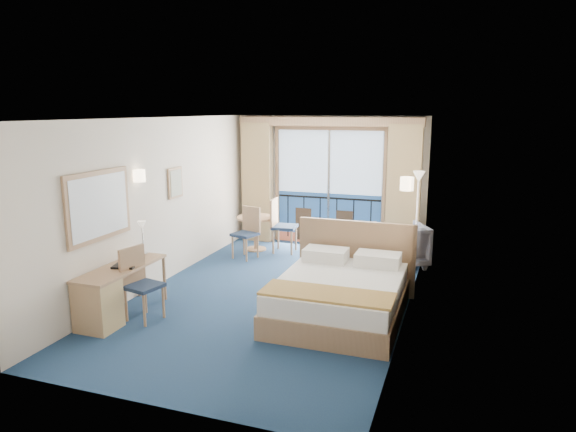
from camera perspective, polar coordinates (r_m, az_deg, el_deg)
The scene contains 22 objects.
floor at distance 8.07m, azimuth -1.41°, elevation -8.70°, with size 6.50×6.50×0.00m, color navy.
room_walls at distance 7.63m, azimuth -1.47°, elevation 3.89°, with size 4.04×6.54×2.72m.
balcony_door at distance 10.77m, azimuth 4.51°, elevation 2.76°, with size 2.36×0.03×2.52m.
curtain_left at distance 11.09m, azimuth -3.42°, elevation 3.74°, with size 0.65×0.22×2.55m, color tan.
curtain_right at distance 10.33m, azimuth 12.72°, elevation 2.87°, with size 0.65×0.22×2.55m, color tan.
pelmet at distance 10.52m, azimuth 4.52°, elevation 10.42°, with size 3.80×0.25×0.18m, color tan.
mirror at distance 7.36m, azimuth -20.27°, elevation 1.07°, with size 0.05×1.25×0.95m.
wall_print at distance 8.92m, azimuth -12.41°, elevation 3.62°, with size 0.04×0.42×0.52m.
sconce_left at distance 8.00m, azimuth -16.20°, elevation 4.32°, with size 0.18×0.18×0.18m, color #FFE0B2.
sconce_right at distance 7.04m, azimuth 13.08°, elevation 3.51°, with size 0.18×0.18×0.18m, color #FFE0B2.
bed at distance 7.22m, azimuth 5.88°, elevation -8.58°, with size 1.82×2.17×1.15m.
nightstand at distance 8.40m, azimuth 12.28°, elevation -6.31°, with size 0.39×0.37×0.51m, color tan.
phone at distance 8.29m, azimuth 12.37°, elevation -4.44°, with size 0.18×0.14×0.08m, color silver.
armchair at distance 9.64m, azimuth 12.47°, elevation -3.12°, with size 0.84×0.86×0.78m, color #464A55.
floor_lamp at distance 9.66m, azimuth 14.23°, elevation 2.39°, with size 0.24×0.24×1.73m.
desk at distance 7.25m, azimuth -19.84°, elevation -8.58°, with size 0.51×1.49×0.70m.
desk_chair at distance 7.30m, azimuth -16.23°, elevation -6.75°, with size 0.52×0.51×1.00m.
folder at distance 7.42m, azimuth -17.68°, elevation -5.31°, with size 0.31×0.23×0.03m, color black.
desk_lamp at distance 7.82m, azimuth -15.90°, elevation -1.62°, with size 0.13×0.13×0.50m.
round_table at distance 10.43m, azimuth -3.62°, elevation -0.98°, with size 0.77×0.77×0.69m.
table_chair_a at distance 10.26m, azimuth -0.88°, elevation -0.69°, with size 0.51×0.50×1.08m.
table_chair_b at distance 9.92m, azimuth -4.49°, elevation -1.48°, with size 0.52×0.53×0.98m.
Camera 1 is at (2.65, -7.08, 2.83)m, focal length 32.00 mm.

